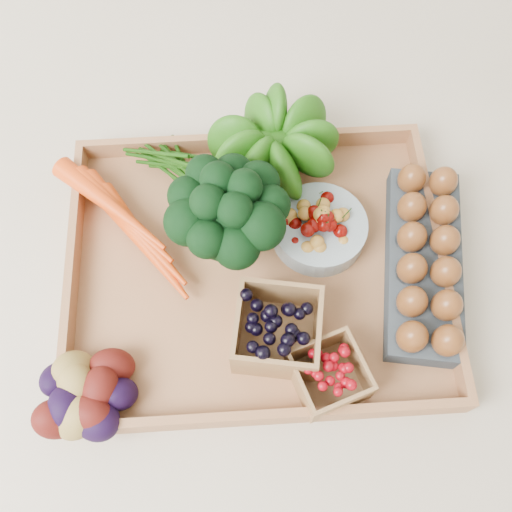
{
  "coord_description": "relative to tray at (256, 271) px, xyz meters",
  "views": [
    {
      "loc": [
        -0.02,
        -0.34,
        0.8
      ],
      "look_at": [
        0.0,
        0.0,
        0.06
      ],
      "focal_mm": 40.0,
      "sensor_mm": 36.0,
      "label": 1
    }
  ],
  "objects": [
    {
      "name": "ground",
      "position": [
        0.0,
        0.0,
        -0.01
      ],
      "size": [
        4.0,
        4.0,
        0.0
      ],
      "primitive_type": "plane",
      "color": "beige",
      "rests_on": "ground"
    },
    {
      "name": "tray",
      "position": [
        0.0,
        0.0,
        0.0
      ],
      "size": [
        0.55,
        0.45,
        0.01
      ],
      "primitive_type": "cube",
      "color": "#A97147",
      "rests_on": "ground"
    },
    {
      "name": "carrots",
      "position": [
        -0.19,
        0.08,
        0.04
      ],
      "size": [
        0.24,
        0.17,
        0.06
      ],
      "primitive_type": null,
      "color": "#E8430E",
      "rests_on": "tray"
    },
    {
      "name": "lettuce",
      "position": [
        0.04,
        0.18,
        0.07
      ],
      "size": [
        0.13,
        0.13,
        0.13
      ],
      "primitive_type": "sphere",
      "color": "#22500C",
      "rests_on": "tray"
    },
    {
      "name": "broccoli",
      "position": [
        -0.04,
        0.04,
        0.07
      ],
      "size": [
        0.17,
        0.17,
        0.13
      ],
      "primitive_type": null,
      "color": "black",
      "rests_on": "tray"
    },
    {
      "name": "cherry_bowl",
      "position": [
        0.1,
        0.05,
        0.03
      ],
      "size": [
        0.14,
        0.14,
        0.04
      ],
      "primitive_type": "cylinder",
      "color": "#8C9EA5",
      "rests_on": "tray"
    },
    {
      "name": "egg_carton",
      "position": [
        0.25,
        -0.01,
        0.02
      ],
      "size": [
        0.15,
        0.31,
        0.03
      ],
      "primitive_type": "cube",
      "rotation": [
        0.0,
        0.0,
        -0.17
      ],
      "color": "#333A41",
      "rests_on": "tray"
    },
    {
      "name": "potatoes",
      "position": [
        -0.23,
        -0.18,
        0.05
      ],
      "size": [
        0.15,
        0.15,
        0.09
      ],
      "primitive_type": null,
      "color": "#3F0D0A",
      "rests_on": "tray"
    },
    {
      "name": "punnet_blackberry",
      "position": [
        0.02,
        -0.11,
        0.05
      ],
      "size": [
        0.13,
        0.13,
        0.08
      ],
      "primitive_type": "cube",
      "rotation": [
        0.0,
        0.0,
        -0.17
      ],
      "color": "black",
      "rests_on": "tray"
    },
    {
      "name": "punnet_raspberry",
      "position": [
        0.09,
        -0.17,
        0.04
      ],
      "size": [
        0.11,
        0.11,
        0.06
      ],
      "primitive_type": "cube",
      "rotation": [
        0.0,
        0.0,
        0.33
      ],
      "color": "maroon",
      "rests_on": "tray"
    }
  ]
}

